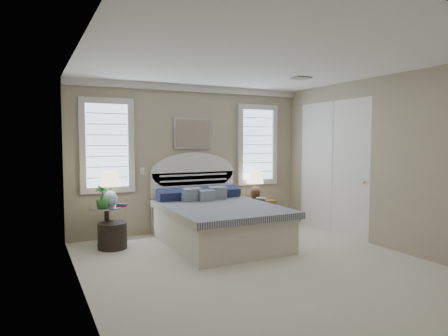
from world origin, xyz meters
TOP-DOWN VIEW (x-y plane):
  - floor at (0.00, 0.00)m, footprint 4.50×5.00m
  - ceiling at (0.00, 0.00)m, footprint 4.50×5.00m
  - wall_back at (0.00, 2.50)m, footprint 4.50×0.02m
  - wall_left at (-2.25, 0.00)m, footprint 0.02×5.00m
  - wall_right at (2.25, 0.00)m, footprint 0.02×5.00m
  - crown_molding at (0.00, 2.46)m, footprint 4.50×0.08m
  - hvac_vent at (1.20, 0.80)m, footprint 0.30×0.20m
  - switch_plate at (-0.95, 2.48)m, footprint 0.08×0.01m
  - window_left at (-1.55, 2.48)m, footprint 0.90×0.06m
  - window_right at (1.40, 2.48)m, footprint 0.90×0.06m
  - painting at (0.00, 2.46)m, footprint 0.74×0.04m
  - closet_door at (2.23, 1.20)m, footprint 0.02×1.80m
  - bed at (0.00, 1.46)m, footprint 1.72×2.28m
  - side_table_left at (-1.65, 2.05)m, footprint 0.56×0.56m
  - nightstand_right at (1.30, 2.15)m, footprint 0.50×0.40m
  - floor_pot at (-1.61, 1.84)m, footprint 0.46×0.46m
  - lamp_left at (-1.59, 2.03)m, footprint 0.43×0.43m
  - lamp_right at (1.23, 2.26)m, footprint 0.44×0.44m
  - potted_plant at (-1.74, 1.93)m, footprint 0.25×0.25m
  - books_left at (-1.43, 1.97)m, footprint 0.19×0.16m
  - books_right at (1.19, 2.00)m, footprint 0.21×0.18m

SIDE VIEW (x-z plane):
  - floor at x=0.00m, z-range -0.01..0.01m
  - floor_pot at x=-1.61m, z-range 0.00..0.41m
  - bed at x=0.00m, z-range -0.35..1.12m
  - nightstand_right at x=1.30m, z-range 0.12..0.65m
  - side_table_left at x=-1.65m, z-range 0.07..0.70m
  - books_right at x=1.19m, z-range 0.53..0.60m
  - books_left at x=-1.43m, z-range 0.63..0.67m
  - potted_plant at x=-1.74m, z-range 0.63..0.99m
  - lamp_right at x=1.23m, z-range 0.59..1.15m
  - lamp_left at x=-1.59m, z-range 0.69..1.27m
  - switch_plate at x=-0.95m, z-range 1.09..1.21m
  - closet_door at x=2.23m, z-range 0.00..2.40m
  - wall_back at x=0.00m, z-range 0.00..2.70m
  - wall_left at x=-2.25m, z-range 0.00..2.70m
  - wall_right at x=2.25m, z-range 0.00..2.70m
  - window_left at x=-1.55m, z-range 0.80..2.40m
  - window_right at x=1.40m, z-range 0.80..2.40m
  - painting at x=0.00m, z-range 1.53..2.11m
  - crown_molding at x=0.00m, z-range 2.58..2.70m
  - hvac_vent at x=1.20m, z-range 2.67..2.69m
  - ceiling at x=0.00m, z-range 2.70..2.71m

